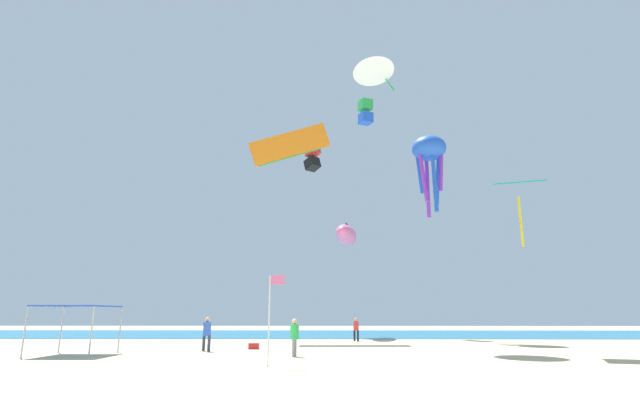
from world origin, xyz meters
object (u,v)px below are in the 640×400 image
object	(u,v)px
kite_octopus_blue	(429,152)
kite_box_red	(312,157)
person_central	(356,327)
kite_delta_white	(373,69)
kite_diamond_teal	(517,186)
kite_inflatable_pink	(346,235)
cooler_box	(254,346)
person_leftmost	(295,334)
kite_box_green	(365,112)
kite_parafoil_orange	(290,145)
person_near_tent	(207,331)
banner_flag	(271,310)
canopy_tent	(78,308)

from	to	relation	value
kite_octopus_blue	kite_box_red	bearing A→B (deg)	-18.18
person_central	kite_delta_white	xyz separation A→B (m)	(1.24, -4.62, 17.61)
kite_diamond_teal	kite_inflatable_pink	world-z (taller)	kite_inflatable_pink
person_central	cooler_box	xyz separation A→B (m)	(-6.06, -7.50, -0.76)
person_leftmost	kite_box_green	bearing A→B (deg)	173.48
kite_inflatable_pink	kite_parafoil_orange	world-z (taller)	kite_parafoil_orange
person_leftmost	cooler_box	distance (m)	5.34
kite_octopus_blue	kite_delta_white	bearing A→B (deg)	73.35
person_central	kite_delta_white	world-z (taller)	kite_delta_white
person_near_tent	kite_box_green	distance (m)	30.02
kite_parafoil_orange	person_near_tent	bearing A→B (deg)	62.31
banner_flag	kite_octopus_blue	xyz separation A→B (m)	(10.32, 17.21, 12.41)
banner_flag	cooler_box	size ratio (longest dim) A/B	5.81
person_leftmost	kite_box_red	size ratio (longest dim) A/B	0.60
person_near_tent	kite_delta_white	xyz separation A→B (m)	(9.53, 4.46, 17.54)
person_leftmost	person_near_tent	bearing A→B (deg)	-115.28
canopy_tent	person_near_tent	bearing A→B (deg)	21.71
kite_box_red	kite_inflatable_pink	bearing A→B (deg)	-96.58
kite_octopus_blue	kite_parafoil_orange	distance (m)	11.26
kite_parafoil_orange	person_central	bearing A→B (deg)	150.11
banner_flag	kite_box_red	world-z (taller)	kite_box_red
kite_octopus_blue	person_near_tent	bearing A→B (deg)	58.99
person_near_tent	kite_delta_white	bearing A→B (deg)	39.57
person_central	kite_box_red	size ratio (longest dim) A/B	0.58
person_near_tent	kite_inflatable_pink	bearing A→B (deg)	75.93
canopy_tent	kite_delta_white	bearing A→B (deg)	23.82
person_near_tent	kite_delta_white	distance (m)	20.45
person_central	kite_parafoil_orange	distance (m)	15.32
kite_box_red	person_near_tent	bearing A→B (deg)	-146.51
kite_parafoil_orange	kite_delta_white	bearing A→B (deg)	123.77
canopy_tent	kite_octopus_blue	bearing A→B (deg)	31.89
kite_box_green	kite_octopus_blue	bearing A→B (deg)	-86.64
person_near_tent	person_central	xyz separation A→B (m)	(8.29, 9.07, -0.07)
person_central	banner_flag	bearing A→B (deg)	-70.24
canopy_tent	kite_box_green	distance (m)	33.10
canopy_tent	person_central	bearing A→B (deg)	39.02
kite_diamond_teal	kite_inflatable_pink	bearing A→B (deg)	134.79
person_leftmost	kite_box_green	size ratio (longest dim) A/B	0.65
person_central	kite_parafoil_orange	bearing A→B (deg)	-164.62
kite_delta_white	kite_box_red	xyz separation A→B (m)	(-4.71, 14.42, -1.51)
person_near_tent	kite_octopus_blue	world-z (taller)	kite_octopus_blue
person_near_tent	banner_flag	distance (m)	8.14
kite_octopus_blue	kite_box_red	xyz separation A→B (m)	(-9.63, 8.61, 2.61)
cooler_box	kite_inflatable_pink	world-z (taller)	kite_inflatable_pink
canopy_tent	kite_diamond_teal	size ratio (longest dim) A/B	0.83
person_leftmost	kite_octopus_blue	bearing A→B (deg)	151.43
person_leftmost	kite_octopus_blue	size ratio (longest dim) A/B	0.26
kite_box_green	kite_parafoil_orange	distance (m)	12.62
banner_flag	kite_parafoil_orange	size ratio (longest dim) A/B	0.50
kite_box_green	kite_delta_white	bearing A→B (deg)	-115.37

